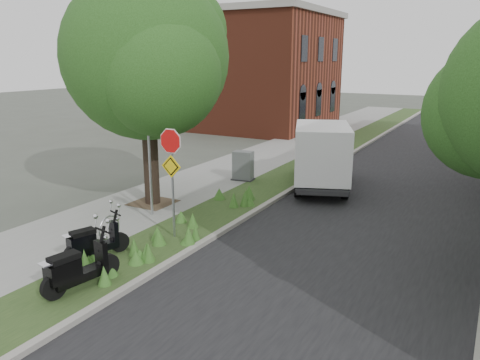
# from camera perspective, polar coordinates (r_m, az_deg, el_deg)

# --- Properties ---
(ground) EXTENTS (120.00, 120.00, 0.00)m
(ground) POSITION_cam_1_polar(r_m,az_deg,el_deg) (12.36, -4.41, -9.44)
(ground) COLOR #4C5147
(ground) RESTS_ON ground
(sidewalk_near) EXTENTS (3.50, 60.00, 0.12)m
(sidewalk_near) POSITION_cam_1_polar(r_m,az_deg,el_deg) (22.60, 0.64, 1.94)
(sidewalk_near) COLOR gray
(sidewalk_near) RESTS_ON ground
(verge) EXTENTS (2.00, 60.00, 0.12)m
(verge) POSITION_cam_1_polar(r_m,az_deg,el_deg) (21.45, 7.09, 1.14)
(verge) COLOR #27401B
(verge) RESTS_ON ground
(kerb_near) EXTENTS (0.20, 60.00, 0.13)m
(kerb_near) POSITION_cam_1_polar(r_m,az_deg,el_deg) (21.11, 9.60, 0.83)
(kerb_near) COLOR #9E9991
(kerb_near) RESTS_ON ground
(road) EXTENTS (7.00, 60.00, 0.01)m
(road) POSITION_cam_1_polar(r_m,az_deg,el_deg) (20.26, 18.93, -0.52)
(road) COLOR black
(road) RESTS_ON ground
(street_tree_main) EXTENTS (6.21, 5.54, 7.66)m
(street_tree_main) POSITION_cam_1_polar(r_m,az_deg,el_deg) (16.04, -11.45, 13.55)
(street_tree_main) COLOR black
(street_tree_main) RESTS_ON ground
(bare_post) EXTENTS (0.08, 0.08, 4.00)m
(bare_post) POSITION_cam_1_polar(r_m,az_deg,el_deg) (14.95, -11.00, 3.14)
(bare_post) COLOR #A5A8AD
(bare_post) RESTS_ON ground
(bike_hoop) EXTENTS (0.06, 0.78, 0.77)m
(bike_hoop) POSITION_cam_1_polar(r_m,az_deg,el_deg) (13.36, -15.65, -5.78)
(bike_hoop) COLOR #A5A8AD
(bike_hoop) RESTS_ON ground
(sign_assembly) EXTENTS (0.94, 0.08, 3.22)m
(sign_assembly) POSITION_cam_1_polar(r_m,az_deg,el_deg) (12.87, -8.37, 2.34)
(sign_assembly) COLOR #A5A8AD
(sign_assembly) RESTS_ON ground
(brick_building) EXTENTS (9.40, 10.40, 8.30)m
(brick_building) POSITION_cam_1_polar(r_m,az_deg,el_deg) (35.12, 2.59, 13.31)
(brick_building) COLOR maroon
(brick_building) RESTS_ON ground
(scooter_near) EXTENTS (0.61, 1.89, 0.91)m
(scooter_near) POSITION_cam_1_polar(r_m,az_deg,el_deg) (10.88, -19.70, -10.57)
(scooter_near) COLOR black
(scooter_near) RESTS_ON ground
(scooter_far) EXTENTS (0.74, 1.68, 0.83)m
(scooter_far) POSITION_cam_1_polar(r_m,az_deg,el_deg) (12.35, -17.84, -7.53)
(scooter_far) COLOR black
(scooter_far) RESTS_ON ground
(box_truck) EXTENTS (3.51, 5.20, 2.20)m
(box_truck) POSITION_cam_1_polar(r_m,az_deg,el_deg) (18.59, 9.88, 3.28)
(box_truck) COLOR #262628
(box_truck) RESTS_ON ground
(utility_cabinet) EXTENTS (0.98, 0.73, 1.20)m
(utility_cabinet) POSITION_cam_1_polar(r_m,az_deg,el_deg) (19.36, 0.38, 1.70)
(utility_cabinet) COLOR #262628
(utility_cabinet) RESTS_ON ground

